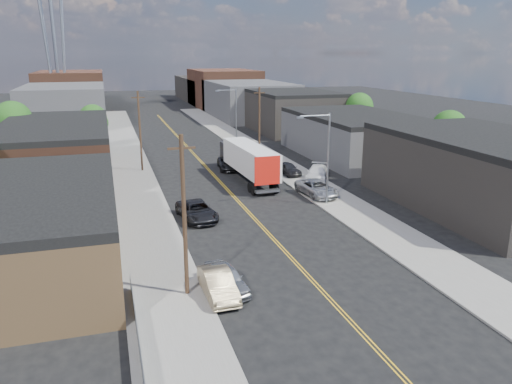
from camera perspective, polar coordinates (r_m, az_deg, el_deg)
ground at (r=80.19m, az=-7.81°, el=5.09°), size 260.00×260.00×0.00m
centerline at (r=65.71m, az=-5.70°, el=2.85°), size 0.32×120.00×0.01m
sidewalk_left at (r=64.60m, az=-13.99°, el=2.30°), size 5.00×140.00×0.15m
sidewalk_right at (r=68.10m, az=2.18°, el=3.42°), size 5.00×140.00×0.15m
warehouse_tan at (r=38.20m, az=-24.70°, el=-3.58°), size 12.00×22.00×5.60m
warehouse_brown at (r=63.19m, az=-21.85°, el=4.34°), size 12.00×26.00×6.60m
industrial_right_a at (r=52.22m, az=24.65°, el=2.15°), size 14.00×22.00×7.10m
industrial_right_b at (r=73.40m, az=11.27°, el=6.38°), size 14.00×24.00×6.10m
industrial_right_c at (r=96.81m, az=4.04°, el=9.25°), size 14.00×22.00×7.60m
skyline_left_a at (r=113.68m, az=-20.96°, el=9.32°), size 16.00×30.00×8.00m
skyline_right_a at (r=117.90m, az=-0.91°, el=10.51°), size 16.00×30.00×8.00m
skyline_left_b at (r=138.48m, az=-20.37°, el=10.73°), size 16.00×26.00×10.00m
skyline_right_b at (r=141.96m, az=-3.74°, el=11.75°), size 16.00×26.00×10.00m
skyline_left_c at (r=158.50m, az=-19.95°, el=10.72°), size 16.00×40.00×7.00m
skyline_right_c at (r=161.56m, az=-5.39°, el=11.64°), size 16.00×40.00×7.00m
streetlight_near at (r=48.15m, az=7.84°, el=4.57°), size 3.39×0.25×9.00m
streetlight_far at (r=80.93m, az=-2.57°, el=9.12°), size 3.39×0.25×9.00m
utility_pole_left_near at (r=29.70m, az=-8.20°, el=-2.75°), size 1.60×0.26×10.00m
utility_pole_left_far at (r=63.74m, az=-13.12°, el=6.82°), size 1.60×0.26×10.00m
utility_pole_right at (r=69.65m, az=0.39°, el=7.93°), size 1.60×0.26×10.00m
chainlink_fence at (r=25.47m, az=-13.12°, el=-17.52°), size 0.05×16.00×1.22m
tree_left_mid at (r=74.41m, az=-25.96°, el=7.14°), size 5.10×5.04×8.37m
tree_left_far at (r=80.56m, az=-18.09°, el=7.80°), size 4.35×4.20×6.97m
tree_right_near at (r=69.19m, az=21.21°, el=6.62°), size 4.60×4.48×7.44m
tree_right_far at (r=89.15m, az=11.75°, el=9.32°), size 4.85×4.76×7.91m
semi_truck at (r=58.84m, az=-1.12°, el=3.83°), size 3.31×16.31×4.25m
car_left_a at (r=31.73m, az=-3.50°, el=-9.82°), size 2.49×4.90×1.60m
car_left_b at (r=31.03m, az=-4.36°, el=-10.47°), size 1.81×4.86×1.59m
car_left_c at (r=44.91m, az=-6.78°, el=-2.15°), size 3.40×6.12×1.62m
car_right_lot_a at (r=51.95m, az=6.95°, el=0.46°), size 3.23×6.02×1.61m
car_right_lot_b at (r=58.63m, az=7.00°, el=2.19°), size 4.65×5.86×1.59m
car_right_lot_c at (r=60.66m, az=3.68°, el=2.69°), size 2.50×4.67×1.51m
car_ahead_truck at (r=64.00m, az=-3.09°, el=3.29°), size 3.36×6.04×1.60m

